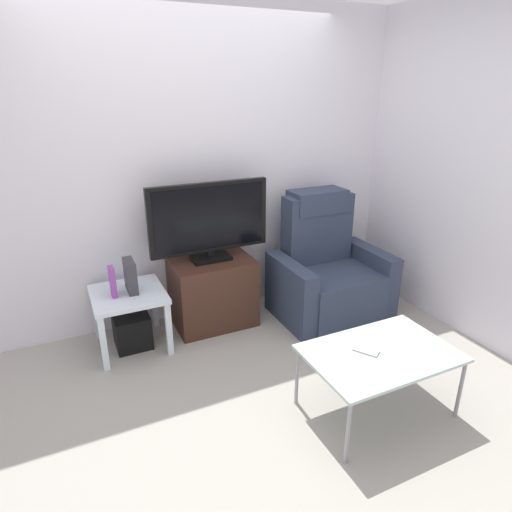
# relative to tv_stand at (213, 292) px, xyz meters

# --- Properties ---
(ground_plane) EXTENTS (6.40, 6.40, 0.00)m
(ground_plane) POSITION_rel_tv_stand_xyz_m (-0.03, -0.83, -0.29)
(ground_plane) COLOR #9E998E
(wall_back) EXTENTS (6.40, 0.06, 2.60)m
(wall_back) POSITION_rel_tv_stand_xyz_m (-0.03, 0.30, 1.01)
(wall_back) COLOR silver
(wall_back) RESTS_ON ground
(wall_side) EXTENTS (0.06, 4.48, 2.60)m
(wall_side) POSITION_rel_tv_stand_xyz_m (1.85, -0.83, 1.01)
(wall_side) COLOR silver
(wall_side) RESTS_ON ground
(tv_stand) EXTENTS (0.67, 0.47, 0.59)m
(tv_stand) POSITION_rel_tv_stand_xyz_m (0.00, 0.00, 0.00)
(tv_stand) COLOR #3D2319
(tv_stand) RESTS_ON ground
(television) EXTENTS (1.00, 0.20, 0.65)m
(television) POSITION_rel_tv_stand_xyz_m (-0.00, 0.02, 0.63)
(television) COLOR black
(television) RESTS_ON tv_stand
(recliner_armchair) EXTENTS (0.98, 0.78, 1.08)m
(recliner_armchair) POSITION_rel_tv_stand_xyz_m (1.01, -0.22, 0.08)
(recliner_armchair) COLOR #2D384C
(recliner_armchair) RESTS_ON ground
(side_table) EXTENTS (0.54, 0.54, 0.47)m
(side_table) POSITION_rel_tv_stand_xyz_m (-0.71, -0.07, 0.10)
(side_table) COLOR silver
(side_table) RESTS_ON ground
(subwoofer_box) EXTENTS (0.27, 0.27, 0.27)m
(subwoofer_box) POSITION_rel_tv_stand_xyz_m (-0.71, -0.07, -0.16)
(subwoofer_box) COLOR black
(subwoofer_box) RESTS_ON ground
(book_upright) EXTENTS (0.04, 0.11, 0.23)m
(book_upright) POSITION_rel_tv_stand_xyz_m (-0.81, -0.09, 0.29)
(book_upright) COLOR purple
(book_upright) RESTS_ON side_table
(game_console) EXTENTS (0.07, 0.20, 0.25)m
(game_console) POSITION_rel_tv_stand_xyz_m (-0.67, -0.06, 0.30)
(game_console) COLOR #333338
(game_console) RESTS_ON side_table
(coffee_table) EXTENTS (0.90, 0.60, 0.43)m
(coffee_table) POSITION_rel_tv_stand_xyz_m (0.54, -1.49, 0.11)
(coffee_table) COLOR #B2C6C1
(coffee_table) RESTS_ON ground
(cell_phone) EXTENTS (0.14, 0.16, 0.01)m
(cell_phone) POSITION_rel_tv_stand_xyz_m (0.47, -1.45, 0.14)
(cell_phone) COLOR #B7B7BC
(cell_phone) RESTS_ON coffee_table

